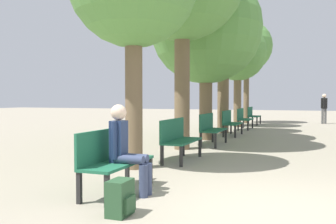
{
  "coord_description": "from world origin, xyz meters",
  "views": [
    {
      "loc": [
        0.46,
        -4.76,
        1.41
      ],
      "look_at": [
        -3.01,
        4.48,
        1.04
      ],
      "focal_mm": 40.0,
      "sensor_mm": 36.0,
      "label": 1
    }
  ],
  "objects": [
    {
      "name": "ground_plane",
      "position": [
        0.0,
        0.0,
        0.0
      ],
      "size": [
        80.0,
        80.0,
        0.0
      ],
      "primitive_type": "plane",
      "color": "gray"
    },
    {
      "name": "bench_row_0",
      "position": [
        -2.28,
        0.17,
        0.54
      ],
      "size": [
        0.51,
        1.5,
        0.94
      ],
      "color": "#1E6042",
      "rests_on": "ground_plane"
    },
    {
      "name": "bench_row_1",
      "position": [
        -2.28,
        3.18,
        0.54
      ],
      "size": [
        0.51,
        1.5,
        0.94
      ],
      "color": "#1E6042",
      "rests_on": "ground_plane"
    },
    {
      "name": "bench_row_2",
      "position": [
        -2.28,
        6.19,
        0.54
      ],
      "size": [
        0.51,
        1.5,
        0.94
      ],
      "color": "#1E6042",
      "rests_on": "ground_plane"
    },
    {
      "name": "bench_row_3",
      "position": [
        -2.28,
        9.21,
        0.54
      ],
      "size": [
        0.51,
        1.5,
        0.94
      ],
      "color": "#1E6042",
      "rests_on": "ground_plane"
    },
    {
      "name": "bench_row_4",
      "position": [
        -2.28,
        12.22,
        0.54
      ],
      "size": [
        0.51,
        1.5,
        0.94
      ],
      "color": "#1E6042",
      "rests_on": "ground_plane"
    },
    {
      "name": "bench_row_5",
      "position": [
        -2.28,
        15.24,
        0.54
      ],
      "size": [
        0.51,
        1.5,
        0.94
      ],
      "color": "#1E6042",
      "rests_on": "ground_plane"
    },
    {
      "name": "tree_row_2",
      "position": [
        -2.8,
        7.56,
        3.75
      ],
      "size": [
        3.76,
        3.76,
        5.66
      ],
      "color": "brown",
      "rests_on": "ground_plane"
    },
    {
      "name": "tree_row_3",
      "position": [
        -2.8,
        10.32,
        3.9
      ],
      "size": [
        2.69,
        2.69,
        5.32
      ],
      "color": "brown",
      "rests_on": "ground_plane"
    },
    {
      "name": "tree_row_4",
      "position": [
        -2.8,
        13.61,
        3.62
      ],
      "size": [
        2.81,
        2.81,
        5.06
      ],
      "color": "brown",
      "rests_on": "ground_plane"
    },
    {
      "name": "tree_row_5",
      "position": [
        -2.8,
        16.37,
        4.26
      ],
      "size": [
        2.83,
        2.83,
        5.71
      ],
      "color": "brown",
      "rests_on": "ground_plane"
    },
    {
      "name": "person_seated",
      "position": [
        -2.03,
        0.13,
        0.7
      ],
      "size": [
        0.61,
        0.35,
        1.32
      ],
      "color": "#384260",
      "rests_on": "ground_plane"
    },
    {
      "name": "backpack",
      "position": [
        -1.64,
        -0.8,
        0.21
      ],
      "size": [
        0.27,
        0.35,
        0.43
      ],
      "color": "#284C2D",
      "rests_on": "ground_plane"
    },
    {
      "name": "pedestrian_near",
      "position": [
        1.27,
        17.41,
        0.94
      ],
      "size": [
        0.33,
        0.29,
        1.64
      ],
      "color": "#4C4C4C",
      "rests_on": "ground_plane"
    }
  ]
}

